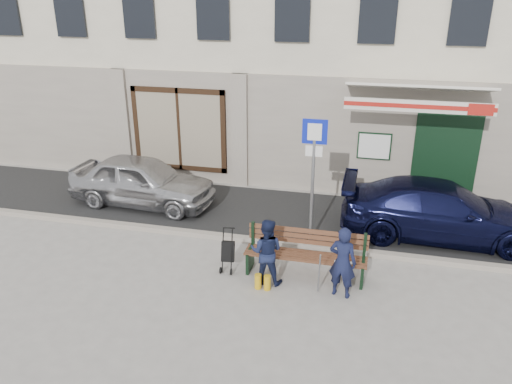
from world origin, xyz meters
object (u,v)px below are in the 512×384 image
(car_navy, at_px, (441,211))
(man, at_px, (343,262))
(bench, at_px, (303,255))
(woman, at_px, (266,251))
(stroller, at_px, (228,252))
(parking_sign, at_px, (313,162))
(car_silver, at_px, (142,181))

(car_navy, height_order, man, man)
(bench, distance_m, woman, 0.79)
(bench, relative_size, stroller, 2.67)
(parking_sign, distance_m, man, 2.45)
(man, bearing_deg, stroller, 2.72)
(car_navy, xyz_separation_m, stroller, (-4.29, -2.55, -0.25))
(car_silver, bearing_deg, parking_sign, -100.02)
(car_silver, distance_m, parking_sign, 4.90)
(woman, height_order, stroller, woman)
(bench, bearing_deg, man, -33.42)
(car_silver, bearing_deg, stroller, -126.98)
(parking_sign, distance_m, woman, 2.30)
(stroller, bearing_deg, car_navy, 23.79)
(car_navy, distance_m, man, 3.54)
(man, bearing_deg, parking_sign, -54.60)
(woman, bearing_deg, stroller, -16.11)
(woman, bearing_deg, car_silver, -36.16)
(car_navy, relative_size, bench, 1.86)
(car_silver, distance_m, stroller, 4.15)
(parking_sign, height_order, stroller, parking_sign)
(car_navy, bearing_deg, man, 145.93)
(car_silver, bearing_deg, car_navy, -87.41)
(man, distance_m, woman, 1.46)
(car_silver, bearing_deg, bench, -115.09)
(woman, distance_m, stroller, 0.93)
(car_navy, bearing_deg, stroller, 120.83)
(car_navy, height_order, stroller, car_navy)
(woman, bearing_deg, man, 175.34)
(woman, bearing_deg, bench, -148.36)
(bench, bearing_deg, car_silver, 151.13)
(man, height_order, stroller, man)
(car_navy, xyz_separation_m, man, (-1.99, -2.93, 0.05))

